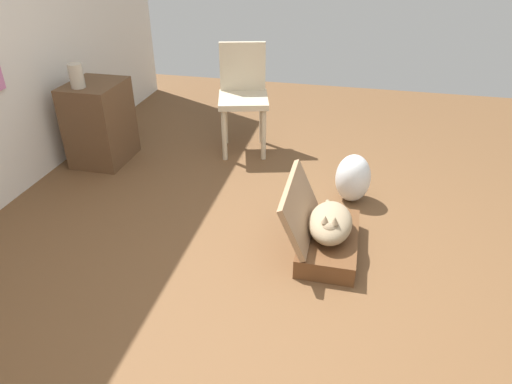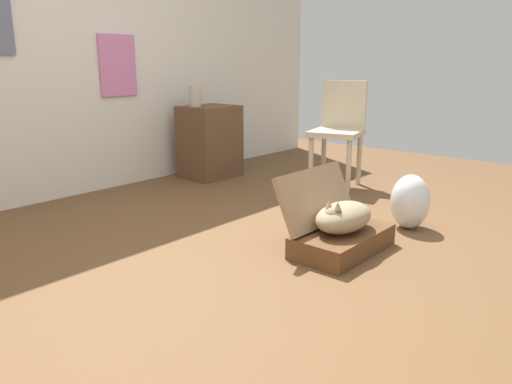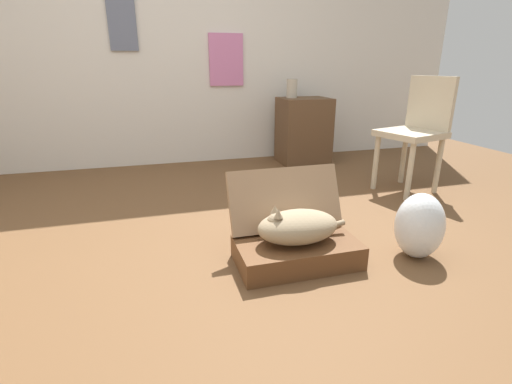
{
  "view_description": "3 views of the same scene",
  "coord_description": "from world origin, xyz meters",
  "px_view_note": "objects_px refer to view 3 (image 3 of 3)",
  "views": [
    {
      "loc": [
        -2.1,
        -0.29,
        1.85
      ],
      "look_at": [
        0.29,
        0.25,
        0.41
      ],
      "focal_mm": 32.39,
      "sensor_mm": 36.0,
      "label": 1
    },
    {
      "loc": [
        -2.1,
        -1.65,
        1.1
      ],
      "look_at": [
        0.23,
        0.37,
        0.29
      ],
      "focal_mm": 34.6,
      "sensor_mm": 36.0,
      "label": 2
    },
    {
      "loc": [
        -0.37,
        -1.89,
        1.03
      ],
      "look_at": [
        0.21,
        0.11,
        0.32
      ],
      "focal_mm": 26.06,
      "sensor_mm": 36.0,
      "label": 3
    }
  ],
  "objects_px": {
    "suitcase_base": "(297,252)",
    "cat": "(297,226)",
    "plastic_bag_white": "(419,226)",
    "vase_tall": "(292,88)",
    "side_table": "(303,131)",
    "chair": "(417,129)"
  },
  "relations": [
    {
      "from": "plastic_bag_white",
      "to": "vase_tall",
      "type": "height_order",
      "value": "vase_tall"
    },
    {
      "from": "vase_tall",
      "to": "suitcase_base",
      "type": "bearing_deg",
      "value": -109.94
    },
    {
      "from": "suitcase_base",
      "to": "cat",
      "type": "relative_size",
      "value": 1.26
    },
    {
      "from": "plastic_bag_white",
      "to": "side_table",
      "type": "distance_m",
      "value": 2.2
    },
    {
      "from": "side_table",
      "to": "vase_tall",
      "type": "height_order",
      "value": "vase_tall"
    },
    {
      "from": "cat",
      "to": "plastic_bag_white",
      "type": "relative_size",
      "value": 1.39
    },
    {
      "from": "suitcase_base",
      "to": "chair",
      "type": "height_order",
      "value": "chair"
    },
    {
      "from": "cat",
      "to": "side_table",
      "type": "xyz_separation_m",
      "value": [
        0.9,
        2.07,
        0.13
      ]
    },
    {
      "from": "plastic_bag_white",
      "to": "chair",
      "type": "height_order",
      "value": "chair"
    },
    {
      "from": "cat",
      "to": "chair",
      "type": "bearing_deg",
      "value": 32.89
    },
    {
      "from": "cat",
      "to": "side_table",
      "type": "height_order",
      "value": "side_table"
    },
    {
      "from": "vase_tall",
      "to": "cat",
      "type": "bearing_deg",
      "value": -110.07
    },
    {
      "from": "side_table",
      "to": "vase_tall",
      "type": "distance_m",
      "value": 0.47
    },
    {
      "from": "suitcase_base",
      "to": "plastic_bag_white",
      "type": "xyz_separation_m",
      "value": [
        0.68,
        -0.11,
        0.12
      ]
    },
    {
      "from": "suitcase_base",
      "to": "vase_tall",
      "type": "xyz_separation_m",
      "value": [
        0.77,
        2.12,
        0.73
      ]
    },
    {
      "from": "chair",
      "to": "plastic_bag_white",
      "type": "bearing_deg",
      "value": -50.6
    },
    {
      "from": "cat",
      "to": "vase_tall",
      "type": "height_order",
      "value": "vase_tall"
    },
    {
      "from": "cat",
      "to": "plastic_bag_white",
      "type": "xyz_separation_m",
      "value": [
        0.68,
        -0.11,
        -0.03
      ]
    },
    {
      "from": "suitcase_base",
      "to": "cat",
      "type": "distance_m",
      "value": 0.15
    },
    {
      "from": "suitcase_base",
      "to": "plastic_bag_white",
      "type": "bearing_deg",
      "value": -9.42
    },
    {
      "from": "plastic_bag_white",
      "to": "vase_tall",
      "type": "bearing_deg",
      "value": 87.69
    },
    {
      "from": "suitcase_base",
      "to": "chair",
      "type": "relative_size",
      "value": 0.69
    }
  ]
}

